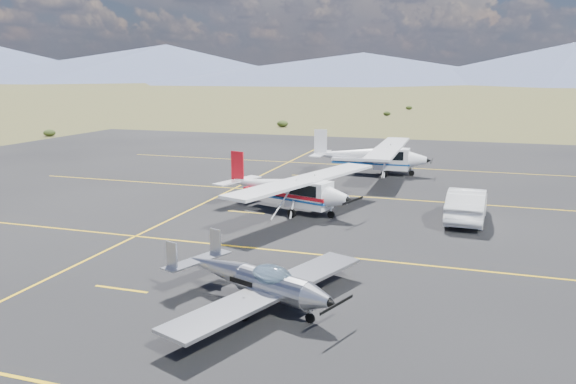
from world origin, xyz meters
The scene contains 6 objects.
ground centered at (0.00, 0.00, 0.00)m, with size 1600.00×1600.00×0.00m, color #383D1C.
apron centered at (0.00, 7.00, 0.00)m, with size 72.00×72.00×0.02m, color black.
aircraft_low_wing centered at (1.79, -3.36, 0.83)m, with size 5.86×7.88×1.74m.
aircraft_cessna centered at (-1.06, 8.48, 1.26)m, with size 7.69×11.05×2.83m.
aircraft_plain centered at (1.21, 20.64, 1.35)m, with size 7.20×12.00×3.05m.
sedan centered at (7.78, 9.19, 0.82)m, with size 1.72×4.93×1.62m, color white.
Camera 1 is at (7.64, -18.46, 7.03)m, focal length 35.00 mm.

